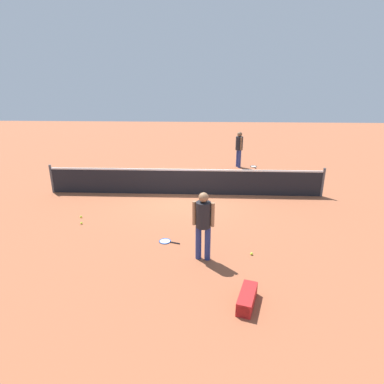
{
  "coord_description": "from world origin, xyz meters",
  "views": [
    {
      "loc": [
        0.75,
        -11.22,
        4.16
      ],
      "look_at": [
        0.36,
        -2.23,
        0.9
      ],
      "focal_mm": 30.05,
      "sensor_mm": 36.0,
      "label": 1
    }
  ],
  "objects_px": {
    "tennis_racket_near_player": "(166,241)",
    "tennis_ball_by_net": "(81,223)",
    "tennis_ball_midcourt": "(81,217)",
    "tennis_racket_far_player": "(254,167)",
    "player_far_side": "(239,146)",
    "tennis_ball_near_player": "(252,254)",
    "player_near_side": "(203,221)",
    "equipment_bag": "(247,300)"
  },
  "relations": [
    {
      "from": "tennis_ball_near_player",
      "to": "tennis_ball_by_net",
      "type": "bearing_deg",
      "value": 162.31
    },
    {
      "from": "tennis_racket_far_player",
      "to": "tennis_ball_midcourt",
      "type": "bearing_deg",
      "value": -134.85
    },
    {
      "from": "player_far_side",
      "to": "tennis_racket_far_player",
      "type": "distance_m",
      "value": 1.26
    },
    {
      "from": "player_near_side",
      "to": "player_far_side",
      "type": "bearing_deg",
      "value": 79.09
    },
    {
      "from": "tennis_ball_midcourt",
      "to": "tennis_racket_far_player",
      "type": "bearing_deg",
      "value": 45.15
    },
    {
      "from": "tennis_racket_far_player",
      "to": "tennis_racket_near_player",
      "type": "bearing_deg",
      "value": -113.78
    },
    {
      "from": "tennis_racket_far_player",
      "to": "tennis_ball_by_net",
      "type": "bearing_deg",
      "value": -132.02
    },
    {
      "from": "tennis_ball_near_player",
      "to": "player_far_side",
      "type": "bearing_deg",
      "value": 87.1
    },
    {
      "from": "equipment_bag",
      "to": "tennis_ball_near_player",
      "type": "bearing_deg",
      "value": 79.63
    },
    {
      "from": "tennis_racket_far_player",
      "to": "tennis_ball_near_player",
      "type": "relative_size",
      "value": 9.12
    },
    {
      "from": "tennis_ball_midcourt",
      "to": "equipment_bag",
      "type": "xyz_separation_m",
      "value": [
        4.68,
        -3.87,
        0.11
      ]
    },
    {
      "from": "tennis_ball_near_player",
      "to": "equipment_bag",
      "type": "distance_m",
      "value": 1.91
    },
    {
      "from": "tennis_racket_near_player",
      "to": "equipment_bag",
      "type": "xyz_separation_m",
      "value": [
        1.85,
        -2.45,
        0.13
      ]
    },
    {
      "from": "player_far_side",
      "to": "tennis_ball_midcourt",
      "type": "relative_size",
      "value": 25.76
    },
    {
      "from": "tennis_ball_near_player",
      "to": "tennis_ball_midcourt",
      "type": "height_order",
      "value": "same"
    },
    {
      "from": "equipment_bag",
      "to": "player_near_side",
      "type": "bearing_deg",
      "value": 117.38
    },
    {
      "from": "tennis_racket_near_player",
      "to": "tennis_ball_midcourt",
      "type": "xyz_separation_m",
      "value": [
        -2.83,
        1.41,
        0.02
      ]
    },
    {
      "from": "tennis_ball_by_net",
      "to": "tennis_ball_midcourt",
      "type": "height_order",
      "value": "same"
    },
    {
      "from": "player_far_side",
      "to": "equipment_bag",
      "type": "relative_size",
      "value": 2.01
    },
    {
      "from": "player_far_side",
      "to": "tennis_racket_near_player",
      "type": "distance_m",
      "value": 8.07
    },
    {
      "from": "tennis_ball_midcourt",
      "to": "tennis_racket_near_player",
      "type": "bearing_deg",
      "value": -26.56
    },
    {
      "from": "player_far_side",
      "to": "tennis_racket_far_player",
      "type": "xyz_separation_m",
      "value": [
        0.76,
        0.07,
        -1.0
      ]
    },
    {
      "from": "player_far_side",
      "to": "tennis_ball_by_net",
      "type": "relative_size",
      "value": 25.76
    },
    {
      "from": "player_near_side",
      "to": "tennis_ball_by_net",
      "type": "distance_m",
      "value": 4.16
    },
    {
      "from": "tennis_ball_midcourt",
      "to": "player_far_side",
      "type": "bearing_deg",
      "value": 48.58
    },
    {
      "from": "tennis_ball_midcourt",
      "to": "player_near_side",
      "type": "bearing_deg",
      "value": -30.07
    },
    {
      "from": "tennis_racket_near_player",
      "to": "tennis_ball_near_player",
      "type": "distance_m",
      "value": 2.27
    },
    {
      "from": "tennis_racket_far_player",
      "to": "equipment_bag",
      "type": "xyz_separation_m",
      "value": [
        -1.52,
        -10.09,
        0.13
      ]
    },
    {
      "from": "player_near_side",
      "to": "tennis_ball_near_player",
      "type": "distance_m",
      "value": 1.56
    },
    {
      "from": "player_near_side",
      "to": "tennis_racket_far_player",
      "type": "height_order",
      "value": "player_near_side"
    },
    {
      "from": "equipment_bag",
      "to": "player_far_side",
      "type": "bearing_deg",
      "value": 85.69
    },
    {
      "from": "tennis_racket_near_player",
      "to": "tennis_ball_by_net",
      "type": "relative_size",
      "value": 9.2
    },
    {
      "from": "tennis_ball_midcourt",
      "to": "equipment_bag",
      "type": "height_order",
      "value": "equipment_bag"
    },
    {
      "from": "player_far_side",
      "to": "tennis_racket_far_player",
      "type": "height_order",
      "value": "player_far_side"
    },
    {
      "from": "tennis_ball_by_net",
      "to": "equipment_bag",
      "type": "height_order",
      "value": "equipment_bag"
    },
    {
      "from": "tennis_racket_far_player",
      "to": "tennis_ball_near_player",
      "type": "xyz_separation_m",
      "value": [
        -1.17,
        -8.21,
        0.02
      ]
    },
    {
      "from": "player_near_side",
      "to": "tennis_ball_midcourt",
      "type": "distance_m",
      "value": 4.52
    },
    {
      "from": "tennis_racket_near_player",
      "to": "tennis_ball_midcourt",
      "type": "relative_size",
      "value": 9.2
    },
    {
      "from": "equipment_bag",
      "to": "tennis_racket_far_player",
      "type": "bearing_deg",
      "value": 81.45
    },
    {
      "from": "tennis_ball_near_player",
      "to": "tennis_ball_midcourt",
      "type": "distance_m",
      "value": 5.4
    },
    {
      "from": "tennis_racket_far_player",
      "to": "tennis_ball_by_net",
      "type": "distance_m",
      "value": 8.98
    },
    {
      "from": "tennis_racket_near_player",
      "to": "tennis_ball_by_net",
      "type": "height_order",
      "value": "tennis_ball_by_net"
    }
  ]
}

